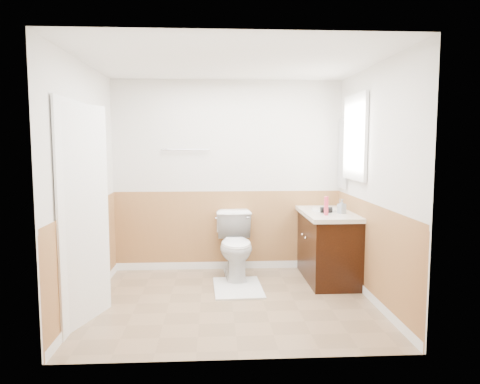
{
  "coord_description": "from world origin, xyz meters",
  "views": [
    {
      "loc": [
        -0.18,
        -4.66,
        1.68
      ],
      "look_at": [
        0.1,
        0.25,
        1.15
      ],
      "focal_mm": 33.88,
      "sensor_mm": 36.0,
      "label": 1
    }
  ],
  "objects": [
    {
      "name": "floor",
      "position": [
        0.0,
        0.0,
        0.0
      ],
      "size": [
        3.0,
        3.0,
        0.0
      ],
      "primitive_type": "plane",
      "color": "#8C7051",
      "rests_on": "ground"
    },
    {
      "name": "ceiling",
      "position": [
        0.0,
        0.0,
        2.5
      ],
      "size": [
        3.0,
        3.0,
        0.0
      ],
      "primitive_type": "plane",
      "rotation": [
        3.14,
        0.0,
        0.0
      ],
      "color": "white",
      "rests_on": "floor"
    },
    {
      "name": "wall_back",
      "position": [
        0.0,
        1.3,
        1.25
      ],
      "size": [
        3.0,
        0.0,
        3.0
      ],
      "primitive_type": "plane",
      "rotation": [
        1.57,
        0.0,
        0.0
      ],
      "color": "silver",
      "rests_on": "floor"
    },
    {
      "name": "wall_front",
      "position": [
        0.0,
        -1.3,
        1.25
      ],
      "size": [
        3.0,
        0.0,
        3.0
      ],
      "primitive_type": "plane",
      "rotation": [
        -1.57,
        0.0,
        0.0
      ],
      "color": "silver",
      "rests_on": "floor"
    },
    {
      "name": "wall_left",
      "position": [
        -1.5,
        0.0,
        1.25
      ],
      "size": [
        0.0,
        3.0,
        3.0
      ],
      "primitive_type": "plane",
      "rotation": [
        1.57,
        0.0,
        1.57
      ],
      "color": "silver",
      "rests_on": "floor"
    },
    {
      "name": "wall_right",
      "position": [
        1.5,
        0.0,
        1.25
      ],
      "size": [
        0.0,
        3.0,
        3.0
      ],
      "primitive_type": "plane",
      "rotation": [
        1.57,
        0.0,
        -1.57
      ],
      "color": "silver",
      "rests_on": "floor"
    },
    {
      "name": "wainscot_back",
      "position": [
        0.0,
        1.29,
        0.5
      ],
      "size": [
        3.0,
        0.0,
        3.0
      ],
      "primitive_type": "plane",
      "rotation": [
        1.57,
        0.0,
        0.0
      ],
      "color": "#B17A46",
      "rests_on": "floor"
    },
    {
      "name": "wainscot_front",
      "position": [
        0.0,
        -1.29,
        0.5
      ],
      "size": [
        3.0,
        0.0,
        3.0
      ],
      "primitive_type": "plane",
      "rotation": [
        -1.57,
        0.0,
        0.0
      ],
      "color": "#B17A46",
      "rests_on": "floor"
    },
    {
      "name": "wainscot_left",
      "position": [
        -1.49,
        0.0,
        0.5
      ],
      "size": [
        0.0,
        2.6,
        2.6
      ],
      "primitive_type": "plane",
      "rotation": [
        1.57,
        0.0,
        1.57
      ],
      "color": "#B17A46",
      "rests_on": "floor"
    },
    {
      "name": "wainscot_right",
      "position": [
        1.49,
        0.0,
        0.5
      ],
      "size": [
        0.0,
        2.6,
        2.6
      ],
      "primitive_type": "plane",
      "rotation": [
        1.57,
        0.0,
        -1.57
      ],
      "color": "#B17A46",
      "rests_on": "floor"
    },
    {
      "name": "toilet",
      "position": [
        0.09,
        0.88,
        0.41
      ],
      "size": [
        0.48,
        0.82,
        0.82
      ],
      "primitive_type": "imported",
      "rotation": [
        0.0,
        0.0,
        0.04
      ],
      "color": "white",
      "rests_on": "floor"
    },
    {
      "name": "bath_mat",
      "position": [
        0.09,
        0.44,
        0.01
      ],
      "size": [
        0.58,
        0.82,
        0.02
      ],
      "primitive_type": "cube",
      "rotation": [
        0.0,
        0.0,
        0.04
      ],
      "color": "white",
      "rests_on": "floor"
    },
    {
      "name": "vanity_cabinet",
      "position": [
        1.21,
        0.73,
        0.4
      ],
      "size": [
        0.55,
        1.1,
        0.8
      ],
      "primitive_type": "cube",
      "color": "black",
      "rests_on": "floor"
    },
    {
      "name": "vanity_knob_left",
      "position": [
        0.91,
        0.63,
        0.55
      ],
      "size": [
        0.03,
        0.03,
        0.03
      ],
      "primitive_type": "sphere",
      "color": "#BCBCC3",
      "rests_on": "vanity_cabinet"
    },
    {
      "name": "vanity_knob_right",
      "position": [
        0.91,
        0.83,
        0.55
      ],
      "size": [
        0.03,
        0.03,
        0.03
      ],
      "primitive_type": "sphere",
      "color": "silver",
      "rests_on": "vanity_cabinet"
    },
    {
      "name": "countertop",
      "position": [
        1.2,
        0.73,
        0.83
      ],
      "size": [
        0.6,
        1.15,
        0.05
      ],
      "primitive_type": "cube",
      "color": "silver",
      "rests_on": "vanity_cabinet"
    },
    {
      "name": "sink_basin",
      "position": [
        1.21,
        0.88,
        0.86
      ],
      "size": [
        0.36,
        0.36,
        0.02
      ],
      "primitive_type": "cylinder",
      "color": "white",
      "rests_on": "countertop"
    },
    {
      "name": "faucet",
      "position": [
        1.39,
        0.88,
        0.92
      ],
      "size": [
        0.02,
        0.02,
        0.14
      ],
      "primitive_type": "cylinder",
      "color": "white",
      "rests_on": "countertop"
    },
    {
      "name": "lotion_bottle",
      "position": [
        1.11,
        0.46,
        0.96
      ],
      "size": [
        0.05,
        0.05,
        0.22
      ],
      "primitive_type": "cylinder",
      "color": "#DA3851",
      "rests_on": "countertop"
    },
    {
      "name": "soap_dispenser",
      "position": [
        1.33,
        0.59,
        0.94
      ],
      "size": [
        0.1,
        0.1,
        0.17
      ],
      "primitive_type": "imported",
      "rotation": [
        0.0,
        0.0,
        0.43
      ],
      "color": "#8F99A1",
      "rests_on": "countertop"
    },
    {
      "name": "hair_dryer_body",
      "position": [
        1.16,
        0.65,
        0.89
      ],
      "size": [
        0.14,
        0.07,
        0.07
      ],
      "primitive_type": "cylinder",
      "rotation": [
        0.0,
        1.57,
        0.0
      ],
      "color": "black",
      "rests_on": "countertop"
    },
    {
      "name": "hair_dryer_handle",
      "position": [
        1.13,
        0.59,
        0.86
      ],
      "size": [
        0.03,
        0.03,
        0.07
      ],
      "primitive_type": "cylinder",
      "color": "black",
      "rests_on": "countertop"
    },
    {
      "name": "mirror_panel",
      "position": [
        1.48,
        1.1,
        1.55
      ],
      "size": [
        0.02,
        0.35,
        0.9
      ],
      "primitive_type": "cube",
      "color": "silver",
      "rests_on": "wall_right"
    },
    {
      "name": "window_frame",
      "position": [
        1.47,
        0.59,
        1.75
      ],
      "size": [
        0.04,
        0.8,
        1.0
      ],
      "primitive_type": "cube",
      "color": "white",
      "rests_on": "wall_right"
    },
    {
      "name": "window_glass",
      "position": [
        1.49,
        0.59,
        1.75
      ],
      "size": [
        0.01,
        0.7,
        0.9
      ],
      "primitive_type": "cube",
      "color": "white",
      "rests_on": "wall_right"
    },
    {
      "name": "door",
      "position": [
        -1.4,
        -0.45,
        1.02
      ],
      "size": [
        0.29,
        0.78,
        2.04
      ],
      "primitive_type": "cube",
      "rotation": [
        0.0,
        0.0,
        -0.31
      ],
      "color": "white",
      "rests_on": "wall_left"
    },
    {
      "name": "door_frame",
      "position": [
        -1.48,
        -0.45,
        1.03
      ],
      "size": [
        0.02,
        0.92,
        2.1
      ],
      "primitive_type": "cube",
      "color": "white",
      "rests_on": "wall_left"
    },
    {
      "name": "door_knob",
      "position": [
        -1.34,
        -0.12,
        0.95
      ],
      "size": [
        0.06,
        0.06,
        0.06
      ],
      "primitive_type": "sphere",
      "color": "silver",
      "rests_on": "door"
    },
    {
      "name": "towel_bar",
      "position": [
        -0.55,
        1.25,
        1.6
      ],
      "size": [
        0.62,
        0.02,
        0.02
      ],
      "primitive_type": "cylinder",
      "rotation": [
        0.0,
        1.57,
        0.0
      ],
      "color": "silver",
      "rests_on": "wall_back"
    },
    {
      "name": "tp_holder_bar",
      "position": [
        -0.1,
        1.23,
        0.7
      ],
      "size": [
        0.14,
        0.02,
        0.02
      ],
      "primitive_type": "cylinder",
      "rotation": [
        0.0,
        1.57,
        0.0
      ],
      "color": "silver",
      "rests_on": "wall_back"
    },
    {
      "name": "tp_roll",
      "position": [
        -0.1,
        1.23,
        0.7
      ],
      "size": [
        0.1,
        0.11,
        0.11
      ],
      "primitive_type": "cylinder",
      "rotation": [
        0.0,
        1.57,
        0.0
      ],
      "color": "white",
      "rests_on": "tp_holder_bar"
    },
    {
      "name": "tp_sheet",
      "position": [
        -0.1,
        1.23,
        0.59
      ],
      "size": [
        0.1,
        0.01,
        0.16
      ],
      "primitive_type": "cube",
      "color": "white",
      "rests_on": "tp_roll"
    }
  ]
}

